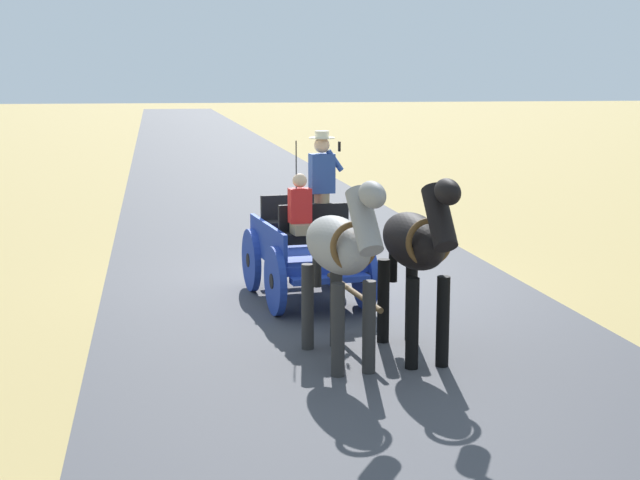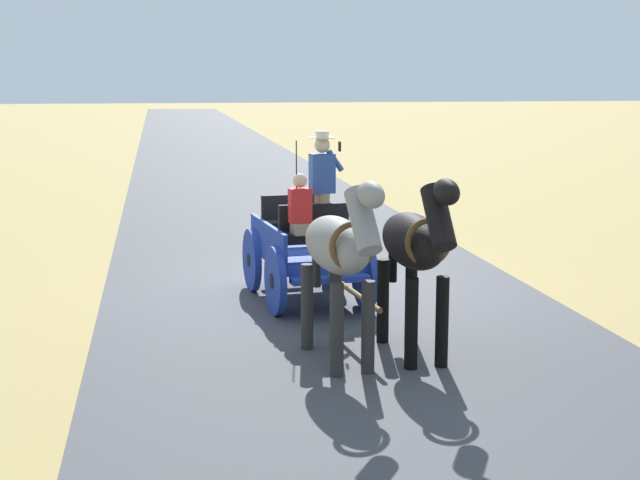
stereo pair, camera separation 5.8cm
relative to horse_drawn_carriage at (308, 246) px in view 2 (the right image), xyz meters
name	(u,v)px [view 2 (the right image)]	position (x,y,z in m)	size (l,w,h in m)	color
ground_plane	(316,284)	(-0.30, -1.05, -0.82)	(200.00, 200.00, 0.00)	tan
road_surface	(316,284)	(-0.30, -1.05, -0.81)	(6.61, 160.00, 0.01)	#424247
horse_drawn_carriage	(308,246)	(0.00, 0.00, 0.00)	(1.67, 4.52, 2.50)	#1E3899
horse_near_side	(415,246)	(-0.79, 2.96, 0.51)	(0.65, 2.13, 2.21)	black
horse_off_side	(340,250)	(0.13, 3.06, 0.51)	(0.78, 2.15, 2.21)	gray
traffic_cone	(437,238)	(-3.02, -3.44, -0.57)	(0.32, 0.32, 0.50)	orange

